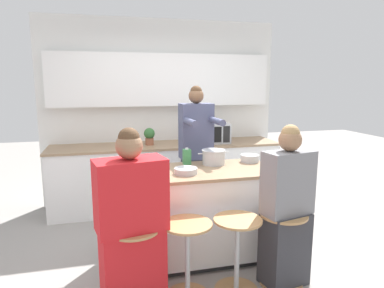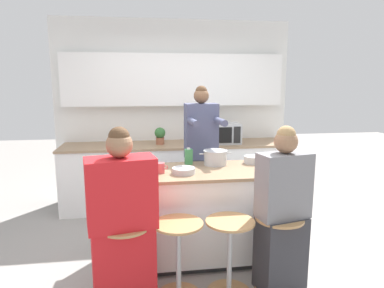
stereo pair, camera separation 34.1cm
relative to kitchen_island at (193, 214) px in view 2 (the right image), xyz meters
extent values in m
plane|color=gray|center=(0.00, 0.00, -0.47)|extent=(16.00, 16.00, 0.00)
cube|color=silver|center=(0.00, 1.95, 0.88)|extent=(3.50, 0.06, 2.70)
cube|color=white|center=(0.00, 1.84, 1.35)|extent=(3.22, 0.16, 0.75)
cube|color=white|center=(0.00, 1.57, -0.03)|extent=(3.22, 0.67, 0.89)
cube|color=#937556|center=(0.00, 1.57, 0.43)|extent=(3.25, 0.70, 0.03)
cube|color=black|center=(0.00, 0.00, -0.44)|extent=(1.50, 0.62, 0.06)
cube|color=white|center=(0.00, 0.00, 0.01)|extent=(1.58, 0.70, 0.84)
cube|color=#937556|center=(0.00, 0.00, 0.45)|extent=(1.62, 0.74, 0.03)
cylinder|color=#B7BABC|center=(-0.65, -0.62, -0.14)|extent=(0.04, 0.04, 0.63)
cylinder|color=tan|center=(-0.65, -0.62, 0.18)|extent=(0.41, 0.41, 0.02)
cylinder|color=#B7BABC|center=(-0.22, -0.63, -0.14)|extent=(0.04, 0.04, 0.63)
cylinder|color=tan|center=(-0.22, -0.63, 0.18)|extent=(0.41, 0.41, 0.02)
cylinder|color=#B7BABC|center=(0.22, -0.65, -0.14)|extent=(0.04, 0.04, 0.63)
cylinder|color=tan|center=(0.22, -0.65, 0.18)|extent=(0.41, 0.41, 0.02)
cylinder|color=tan|center=(0.65, -0.64, -0.46)|extent=(0.38, 0.38, 0.01)
cylinder|color=#B7BABC|center=(0.65, -0.64, -0.14)|extent=(0.04, 0.04, 0.63)
cylinder|color=tan|center=(0.65, -0.64, 0.18)|extent=(0.41, 0.41, 0.02)
cube|color=#383842|center=(0.19, 0.63, -0.02)|extent=(0.33, 0.23, 0.91)
cube|color=#474C6B|center=(0.19, 0.63, 0.76)|extent=(0.38, 0.24, 0.64)
cylinder|color=#474C6B|center=(0.05, 0.34, 0.90)|extent=(0.09, 0.36, 0.07)
cylinder|color=#474C6B|center=(0.35, 0.35, 0.90)|extent=(0.09, 0.36, 0.07)
sphere|color=brown|center=(0.19, 0.63, 1.17)|extent=(0.18, 0.18, 0.17)
sphere|color=#513823|center=(0.19, 0.63, 1.21)|extent=(0.14, 0.14, 0.14)
cube|color=red|center=(-0.66, -0.64, -0.14)|extent=(0.53, 0.35, 0.66)
cube|color=red|center=(-0.66, -0.64, 0.47)|extent=(0.58, 0.38, 0.56)
sphere|color=#936B4C|center=(-0.66, -0.64, 0.85)|extent=(0.24, 0.24, 0.21)
sphere|color=#513823|center=(-0.66, -0.64, 0.91)|extent=(0.19, 0.19, 0.16)
cube|color=#333338|center=(0.67, -0.64, -0.14)|extent=(0.44, 0.34, 0.66)
cube|color=slate|center=(0.67, -0.64, 0.47)|extent=(0.47, 0.31, 0.55)
sphere|color=#936B4C|center=(0.67, -0.64, 0.84)|extent=(0.23, 0.23, 0.19)
sphere|color=#A37F51|center=(0.67, -0.64, 0.89)|extent=(0.19, 0.19, 0.16)
cylinder|color=#B7BABC|center=(0.26, 0.19, 0.53)|extent=(0.24, 0.24, 0.15)
cylinder|color=#B7BABC|center=(0.26, 0.19, 0.61)|extent=(0.25, 0.25, 0.01)
cylinder|color=#B7BABC|center=(0.12, 0.19, 0.58)|extent=(0.05, 0.01, 0.01)
cylinder|color=#B7BABC|center=(0.41, 0.19, 0.58)|extent=(0.05, 0.01, 0.01)
cylinder|color=#B7BABC|center=(-0.11, -0.12, 0.49)|extent=(0.22, 0.22, 0.06)
cylinder|color=#B7BABC|center=(0.68, 0.20, 0.50)|extent=(0.20, 0.20, 0.08)
cylinder|color=#DB4C51|center=(-0.33, -0.06, 0.51)|extent=(0.08, 0.08, 0.10)
torus|color=#DB4C51|center=(-0.27, -0.06, 0.51)|extent=(0.04, 0.01, 0.04)
cube|color=#38844C|center=(-0.01, 0.26, 0.54)|extent=(0.08, 0.08, 0.16)
cylinder|color=white|center=(-0.01, 0.26, 0.63)|extent=(0.04, 0.04, 0.02)
cube|color=#B2B5B7|center=(0.63, 1.52, 0.59)|extent=(0.54, 0.35, 0.29)
cube|color=black|center=(0.58, 1.34, 0.59)|extent=(0.34, 0.01, 0.22)
cube|color=black|center=(0.82, 1.34, 0.59)|extent=(0.10, 0.01, 0.23)
cylinder|color=#93563D|center=(-0.24, 1.57, 0.50)|extent=(0.12, 0.12, 0.10)
sphere|color=#336633|center=(-0.24, 1.57, 0.61)|extent=(0.15, 0.15, 0.15)
camera|label=1|loc=(-0.82, -3.18, 1.32)|focal=32.00mm
camera|label=2|loc=(-0.48, -3.25, 1.32)|focal=32.00mm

